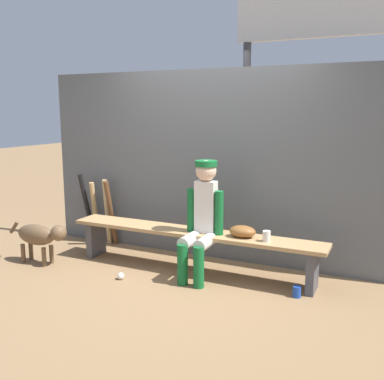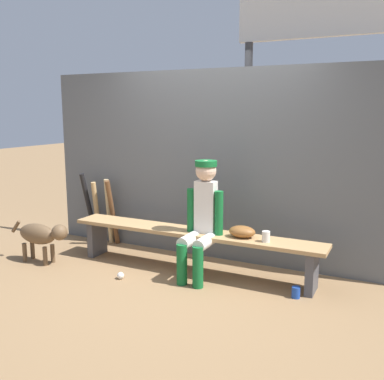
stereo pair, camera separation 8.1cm
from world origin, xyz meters
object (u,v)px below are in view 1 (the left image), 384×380
Objects in this scene: player_seated at (202,216)px; baseball at (121,276)px; cup_on_ground at (297,292)px; scoreboard at (320,39)px; bat_wood_dark at (111,213)px; bat_wood_tan at (95,212)px; dugout_bench at (192,239)px; baseball_glove at (242,231)px; bat_aluminum_black at (87,208)px; dog at (40,236)px; bat_wood_natural at (107,212)px; cup_on_bench at (266,236)px.

player_seated is 1.07m from baseball.
cup_on_ground is 2.93m from scoreboard.
bat_wood_tan is at bearing 173.15° from bat_wood_dark.
dugout_bench is 1.25m from cup_on_ground.
player_seated is 0.45m from baseball_glove.
cup_on_ground reaches higher than baseball.
bat_wood_dark is 0.24× the size of scoreboard.
baseball_glove is (0.41, 0.11, -0.15)m from player_seated.
bat_aluminum_black is (-2.33, 0.42, -0.05)m from baseball_glove.
bat_wood_dark is at bearing 163.92° from dugout_bench.
baseball_glove is 0.34× the size of bat_wood_tan.
dog is (-0.06, -0.95, -0.08)m from bat_wood_tan.
baseball_glove is at bearing 0.00° from dugout_bench.
bat_wood_dark is 0.94× the size of bat_aluminum_black.
dog is (0.06, -0.94, -0.14)m from bat_aluminum_black.
baseball_glove is 0.32× the size of bat_wood_natural.
cup_on_ground is at bearing 10.99° from baseball.
bat_wood_natural is at bearing 167.55° from baseball_glove.
scoreboard is 4.35× the size of dog.
player_seated is at bearing -165.46° from baseball_glove.
baseball is (-1.15, -0.54, -0.49)m from baseball_glove.
bat_wood_natural is 3.39m from scoreboard.
cup_on_bench is at bearing -10.15° from bat_aluminum_black.
bat_wood_dark is at bearing -3.98° from bat_aluminum_black.
cup_on_bench is at bearing -98.44° from scoreboard.
player_seated reaches higher than bat_wood_tan.
baseball is 3.53m from scoreboard.
player_seated is 0.70m from cup_on_bench.
bat_aluminum_black is at bearing 140.92° from baseball.
baseball_glove reaches higher than dugout_bench.
player_seated is 0.34× the size of scoreboard.
bat_wood_natural reaches higher than bat_wood_tan.
scoreboard reaches higher than cup_on_bench.
bat_wood_dark is at bearing 161.84° from player_seated.
scoreboard is at bearing 70.19° from baseball_glove.
bat_wood_natural reaches higher than baseball.
dog is (-1.69, -0.52, -0.03)m from dugout_bench.
cup_on_ground is 0.60m from cup_on_bench.
baseball_glove reaches higher than cup_on_bench.
dugout_bench is 3.50× the size of bat_wood_tan.
baseball is at bearing -0.85° from dog.
dog is (-2.74, -1.83, -2.24)m from scoreboard.
bat_aluminum_black is at bearing 168.27° from cup_on_ground.
player_seated is at bearing -18.16° from bat_wood_dark.
bat_aluminum_black reaches higher than bat_wood_tan.
cup_on_bench reaches higher than dugout_bench.
dugout_bench reaches higher than cup_on_ground.
scoreboard is (0.88, 1.41, 1.90)m from player_seated.
bat_wood_natural is at bearing 167.81° from cup_on_bench.
dugout_bench is 2.33× the size of player_seated.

